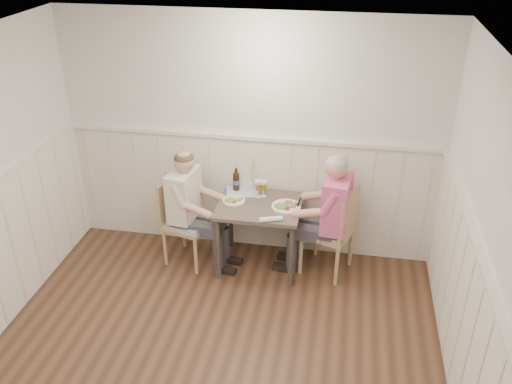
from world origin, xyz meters
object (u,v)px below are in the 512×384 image
diner_cream (189,217)px  chair_right (334,228)px  grass_vase (251,175)px  dining_table (259,213)px  man_in_pink (330,226)px  chair_left (183,218)px  beer_bottle (236,181)px

diner_cream → chair_right: bearing=2.8°
chair_right → grass_vase: 1.02m
dining_table → diner_cream: bearing=-176.1°
dining_table → man_in_pink: size_ratio=0.61×
dining_table → chair_left: 0.83m
chair_left → beer_bottle: beer_bottle is taller
chair_right → chair_left: (-1.58, -0.05, -0.02)m
dining_table → chair_left: chair_left is taller
diner_cream → man_in_pink: bearing=1.6°
chair_right → diner_cream: size_ratio=0.75×
chair_left → diner_cream: diner_cream is taller
chair_left → man_in_pink: size_ratio=0.68×
beer_bottle → grass_vase: grass_vase is taller
man_in_pink → beer_bottle: man_in_pink is taller
chair_right → chair_left: size_ratio=1.05×
dining_table → grass_vase: 0.43m
chair_right → beer_bottle: bearing=167.3°
chair_right → chair_left: chair_right is taller
chair_left → grass_vase: (0.68, 0.32, 0.41)m
chair_right → grass_vase: (-0.91, 0.27, 0.39)m
chair_left → grass_vase: size_ratio=2.40×
diner_cream → grass_vase: diner_cream is taller
grass_vase → beer_bottle: bearing=-170.4°
man_in_pink → beer_bottle: size_ratio=5.37×
dining_table → chair_right: (0.77, 0.02, -0.11)m
dining_table → grass_vase: (-0.14, 0.29, 0.28)m
dining_table → man_in_pink: man_in_pink is taller
man_in_pink → diner_cream: bearing=-178.4°
beer_bottle → chair_left: bearing=-150.9°
diner_cream → grass_vase: bearing=29.5°
man_in_pink → beer_bottle: bearing=165.1°
dining_table → beer_bottle: beer_bottle is taller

